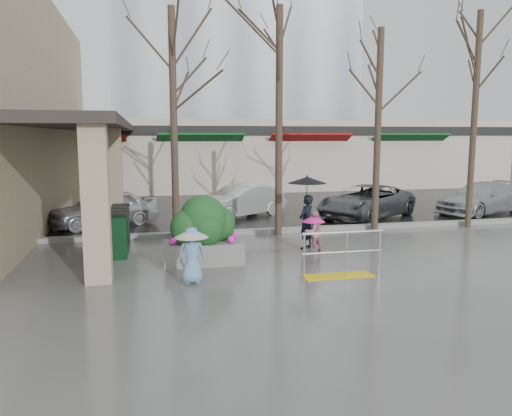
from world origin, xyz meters
name	(u,v)px	position (x,y,z in m)	size (l,w,h in m)	color
ground	(269,266)	(0.00, 0.00, 0.00)	(120.00, 120.00, 0.00)	#51514F
street_asphalt	(190,183)	(0.00, 22.00, 0.01)	(120.00, 36.00, 0.01)	black
curb	(239,232)	(0.00, 4.00, 0.07)	(120.00, 0.30, 0.15)	gray
canopy_slab	(90,122)	(-4.80, 8.00, 3.62)	(2.80, 18.00, 0.25)	#2D2823
pillar_front	(96,202)	(-3.90, -0.50, 1.75)	(0.55, 0.55, 3.50)	tan
pillar_back	(114,177)	(-3.90, 6.00, 1.75)	(0.55, 0.55, 3.50)	tan
storefront_row	(229,155)	(2.00, 17.97, 2.01)	(34.00, 6.74, 4.00)	beige
office_tower	(228,18)	(4.00, 30.00, 12.50)	(18.00, 12.00, 25.00)	#8C99A8
handrail	(341,260)	(1.36, -1.20, 0.38)	(1.90, 0.50, 1.03)	yellow
tree_west	(173,68)	(-2.00, 3.60, 5.08)	(3.20, 3.20, 6.80)	#382B21
tree_midwest	(279,66)	(1.20, 3.60, 5.23)	(3.20, 3.20, 7.00)	#382B21
tree_mideast	(379,81)	(4.50, 3.60, 4.86)	(3.20, 3.20, 6.50)	#382B21
tree_east	(477,67)	(8.00, 3.60, 5.38)	(3.20, 3.20, 7.20)	#382B21
woman	(307,204)	(1.48, 1.62, 1.25)	(1.10, 1.10, 2.06)	black
child_pink	(313,229)	(1.50, 1.11, 0.65)	(0.68, 0.63, 1.14)	pink
child_blue	(192,249)	(-1.95, -1.00, 0.73)	(0.73, 0.73, 1.22)	#6C9BC1
planter	(203,231)	(-1.51, 0.63, 0.81)	(1.97, 1.15, 1.69)	slate
news_boxes	(120,230)	(-3.59, 2.39, 0.59)	(0.50, 2.12, 1.18)	#0B3217
car_a	(104,208)	(-4.31, 6.47, 0.63)	(1.49, 3.70, 1.26)	silver
car_b	(241,201)	(0.70, 7.37, 0.63)	(1.33, 3.82, 1.26)	silver
car_c	(367,202)	(5.39, 6.15, 0.63)	(2.09, 4.53, 1.26)	#4F5256
car_d	(482,198)	(10.44, 6.19, 0.63)	(1.77, 4.34, 1.26)	#B0B0B5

